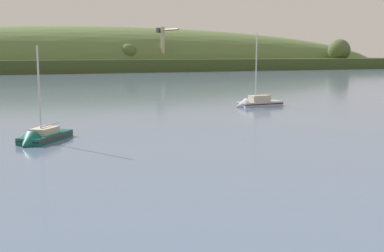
% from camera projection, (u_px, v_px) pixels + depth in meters
% --- Properties ---
extents(far_shoreline_hill, '(472.75, 85.50, 46.33)m').
position_uv_depth(far_shoreline_hill, '(94.00, 69.00, 258.53)').
color(far_shoreline_hill, '#3C4E24').
rests_on(far_shoreline_hill, ground).
extents(dockside_crane, '(6.69, 16.83, 21.96)m').
position_uv_depth(dockside_crane, '(163.00, 49.00, 241.99)').
color(dockside_crane, '#4C4C51').
rests_on(dockside_crane, ground).
extents(sailboat_near_mooring, '(6.72, 7.60, 11.03)m').
position_uv_depth(sailboat_near_mooring, '(41.00, 139.00, 49.68)').
color(sailboat_near_mooring, '#0F564C').
rests_on(sailboat_near_mooring, ground).
extents(sailboat_midwater_white, '(8.80, 3.15, 13.64)m').
position_uv_depth(sailboat_midwater_white, '(255.00, 104.00, 82.74)').
color(sailboat_midwater_white, '#ADB2BC').
rests_on(sailboat_midwater_white, ground).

